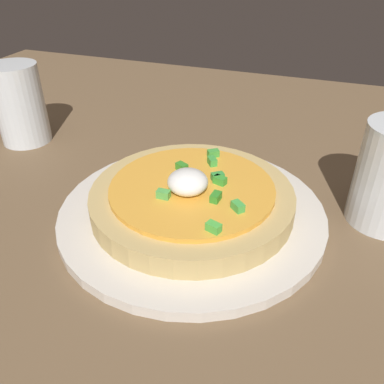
% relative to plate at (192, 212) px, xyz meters
% --- Properties ---
extents(dining_table, '(1.22, 0.87, 0.02)m').
position_rel_plate_xyz_m(dining_table, '(-0.04, 0.09, -0.02)').
color(dining_table, brown).
rests_on(dining_table, ground).
extents(plate, '(0.28, 0.28, 0.01)m').
position_rel_plate_xyz_m(plate, '(0.00, 0.00, 0.00)').
color(plate, silver).
rests_on(plate, dining_table).
extents(pizza, '(0.21, 0.21, 0.05)m').
position_rel_plate_xyz_m(pizza, '(0.00, -0.00, 0.02)').
color(pizza, tan).
rests_on(pizza, plate).
extents(cup_far, '(0.07, 0.07, 0.11)m').
position_rel_plate_xyz_m(cup_far, '(-0.29, 0.09, 0.04)').
color(cup_far, silver).
rests_on(cup_far, dining_table).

